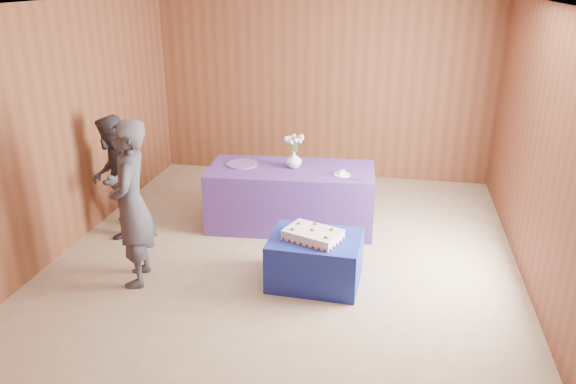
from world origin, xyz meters
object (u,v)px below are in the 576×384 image
(vase, at_px, (294,160))
(guest_right, at_px, (114,177))
(guest_left, at_px, (131,204))
(sheet_cake, at_px, (313,235))
(cake_table, at_px, (315,260))
(serving_table, at_px, (291,197))

(vase, distance_m, guest_right, 2.13)
(vase, relative_size, guest_left, 0.12)
(guest_right, bearing_deg, guest_left, 19.30)
(sheet_cake, height_order, vase, vase)
(sheet_cake, distance_m, vase, 1.50)
(cake_table, height_order, sheet_cake, sheet_cake)
(cake_table, xyz_separation_m, guest_right, (-2.49, 0.69, 0.48))
(serving_table, xyz_separation_m, guest_right, (-1.99, -0.64, 0.35))
(guest_left, distance_m, guest_right, 1.23)
(sheet_cake, bearing_deg, guest_left, -150.42)
(cake_table, bearing_deg, vase, 111.21)
(serving_table, xyz_separation_m, sheet_cake, (0.48, -1.36, 0.17))
(cake_table, distance_m, guest_right, 2.63)
(cake_table, distance_m, guest_left, 1.90)
(cake_table, bearing_deg, guest_right, 166.72)
(vase, bearing_deg, sheet_cake, -72.15)
(vase, relative_size, guest_right, 0.14)
(guest_left, bearing_deg, vase, 126.60)
(vase, xyz_separation_m, guest_left, (-1.31, -1.68, -0.00))
(guest_right, bearing_deg, cake_table, 58.37)
(vase, bearing_deg, guest_left, -127.94)
(guest_left, xyz_separation_m, guest_right, (-0.71, 0.99, -0.12))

